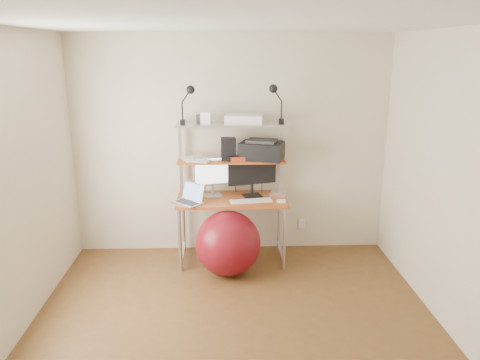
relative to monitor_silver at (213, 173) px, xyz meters
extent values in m
plane|color=brown|center=(0.21, -1.54, -1.00)|extent=(3.60, 3.60, 0.00)
plane|color=silver|center=(0.21, -1.54, 1.50)|extent=(3.60, 3.60, 0.00)
plane|color=beige|center=(0.21, 0.26, 0.25)|extent=(3.60, 0.00, 3.60)
plane|color=beige|center=(0.21, -3.34, 0.25)|extent=(3.60, 0.00, 3.60)
plane|color=beige|center=(-1.59, -1.54, 0.25)|extent=(0.00, 3.60, 3.60)
plane|color=beige|center=(2.01, -1.54, 0.25)|extent=(0.00, 3.60, 3.60)
cube|color=#BD5424|center=(0.21, -0.10, -0.27)|extent=(1.20, 0.60, 0.03)
cylinder|color=#B6B7BC|center=(-0.35, -0.36, -0.64)|extent=(0.04, 0.04, 0.71)
cylinder|color=#B6B7BC|center=(-0.35, 0.16, -0.64)|extent=(0.04, 0.04, 0.71)
cylinder|color=#B6B7BC|center=(0.77, -0.36, -0.64)|extent=(0.04, 0.04, 0.71)
cylinder|color=#B6B7BC|center=(0.77, 0.16, -0.64)|extent=(0.04, 0.04, 0.71)
cube|color=#B6B7BC|center=(-0.36, 0.16, 0.15)|extent=(0.03, 0.04, 0.84)
cube|color=#B6B7BC|center=(0.78, 0.16, 0.15)|extent=(0.03, 0.04, 0.84)
cube|color=#BD5424|center=(0.21, 0.03, 0.14)|extent=(1.18, 0.34, 0.02)
cube|color=#B6B7BC|center=(0.21, 0.03, 0.54)|extent=(1.18, 0.34, 0.02)
cube|color=white|center=(1.06, 0.24, -0.70)|extent=(0.08, 0.01, 0.12)
cube|color=#A7A7AB|center=(0.00, -0.02, -0.25)|extent=(0.23, 0.20, 0.01)
cylinder|color=#A7A7AB|center=(0.00, 0.00, -0.19)|extent=(0.03, 0.03, 0.11)
cube|color=#A7A7AB|center=(0.00, 0.00, 0.03)|extent=(0.43, 0.14, 0.33)
plane|color=white|center=(0.00, -0.02, 0.03)|extent=(0.38, 0.10, 0.39)
cube|color=black|center=(0.44, -0.04, -0.25)|extent=(0.23, 0.20, 0.01)
cylinder|color=black|center=(0.44, -0.02, -0.18)|extent=(0.03, 0.03, 0.12)
cube|color=black|center=(0.44, -0.02, 0.04)|extent=(0.54, 0.18, 0.33)
plane|color=blue|center=(0.44, -0.04, 0.04)|extent=(0.48, 0.13, 0.50)
cube|color=silver|center=(-0.26, -0.27, -0.25)|extent=(0.37, 0.36, 0.01)
cube|color=#2D2C2F|center=(-0.26, -0.27, -0.24)|extent=(0.28, 0.27, 0.00)
cube|color=silver|center=(-0.19, -0.19, -0.15)|extent=(0.26, 0.25, 0.20)
plane|color=#6A82B2|center=(-0.19, -0.19, -0.15)|extent=(0.25, 0.24, 0.27)
cube|color=white|center=(0.42, -0.22, -0.25)|extent=(0.46, 0.19, 0.01)
cube|color=white|center=(0.74, -0.26, -0.25)|extent=(0.09, 0.06, 0.03)
cube|color=silver|center=(0.75, 0.04, -0.24)|extent=(0.22, 0.22, 0.03)
cube|color=black|center=(0.27, -0.22, -0.25)|extent=(0.10, 0.15, 0.01)
cube|color=black|center=(0.55, 0.02, 0.25)|extent=(0.54, 0.44, 0.19)
cube|color=#2D2C2F|center=(0.55, 0.02, 0.36)|extent=(0.37, 0.32, 0.03)
cube|color=black|center=(0.18, 0.03, 0.27)|extent=(0.17, 0.17, 0.24)
cube|color=#C6431F|center=(0.28, -0.04, 0.18)|extent=(0.20, 0.15, 0.05)
cube|color=white|center=(0.35, 0.04, 0.60)|extent=(0.43, 0.31, 0.09)
cube|color=#A7A7AB|center=(0.35, 0.04, 0.65)|extent=(0.37, 0.25, 0.02)
cube|color=white|center=(-0.06, 0.00, 0.62)|extent=(0.13, 0.11, 0.13)
cube|color=#2D2C2F|center=(-0.11, 0.05, 0.60)|extent=(0.12, 0.12, 0.09)
cube|color=black|center=(-0.31, -0.04, 0.58)|extent=(0.05, 0.06, 0.05)
cylinder|color=black|center=(-0.31, -0.04, 0.69)|extent=(0.02, 0.02, 0.18)
sphere|color=black|center=(-0.21, -0.05, 0.92)|extent=(0.09, 0.09, 0.09)
cube|color=black|center=(0.75, -0.01, 0.58)|extent=(0.05, 0.06, 0.05)
cylinder|color=black|center=(0.75, -0.01, 0.70)|extent=(0.02, 0.02, 0.19)
sphere|color=black|center=(0.65, -0.02, 0.92)|extent=(0.09, 0.09, 0.09)
sphere|color=maroon|center=(0.16, -0.44, -0.65)|extent=(0.69, 0.69, 0.69)
cube|color=white|center=(-0.22, 0.05, 0.15)|extent=(0.30, 0.34, 0.00)
cube|color=white|center=(-0.11, -0.02, 0.16)|extent=(0.29, 0.33, 0.00)
cube|color=white|center=(-0.15, 0.01, 0.16)|extent=(0.22, 0.29, 0.00)
cube|color=white|center=(-0.19, 0.03, 0.17)|extent=(0.29, 0.33, 0.00)
camera|label=1|loc=(0.11, -5.01, 1.32)|focal=35.00mm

